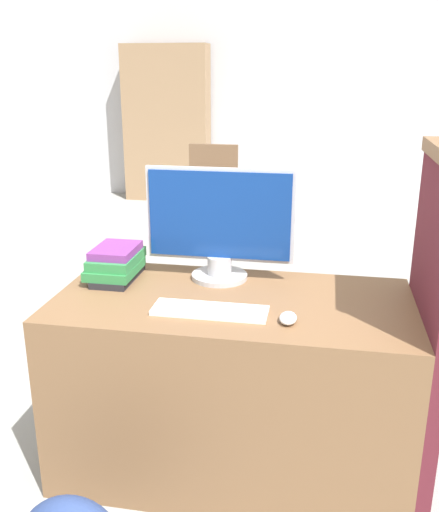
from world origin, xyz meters
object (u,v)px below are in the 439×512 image
at_px(monitor, 220,225).
at_px(mouse, 288,318).
at_px(book_stack, 116,263).
at_px(far_chair, 211,195).
at_px(keyboard, 210,311).

height_order(monitor, mouse, monitor).
xyz_separation_m(book_stack, far_chair, (-0.16, 2.78, -0.31)).
relative_size(keyboard, far_chair, 0.45).
xyz_separation_m(keyboard, mouse, (0.28, -0.03, 0.01)).
distance_m(keyboard, far_chair, 3.12).
bearing_deg(keyboard, book_stack, 148.91).
bearing_deg(monitor, mouse, -50.89).
bearing_deg(monitor, far_chair, 101.99).
relative_size(keyboard, mouse, 4.14).
height_order(monitor, keyboard, monitor).
bearing_deg(mouse, book_stack, 157.60).
distance_m(monitor, far_chair, 2.80).
relative_size(monitor, far_chair, 0.65).
relative_size(mouse, far_chair, 0.11).
xyz_separation_m(monitor, keyboard, (0.03, -0.35, -0.22)).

